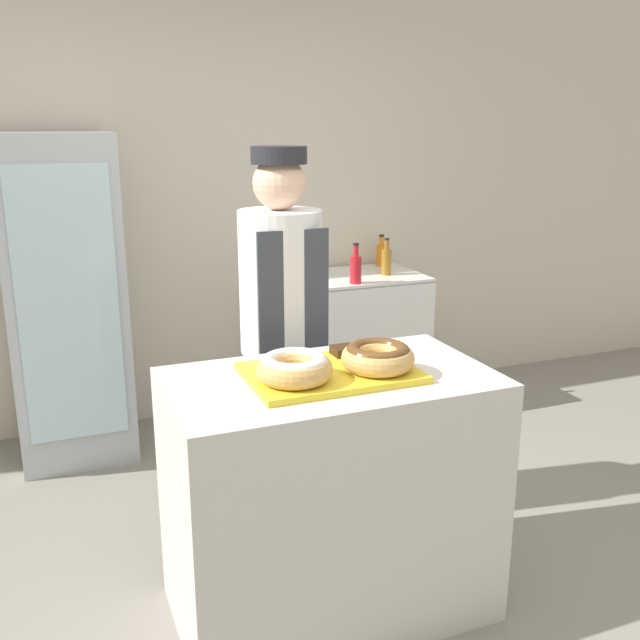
# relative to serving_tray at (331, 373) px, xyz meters

# --- Properties ---
(ground_plane) EXTENTS (14.00, 14.00, 0.00)m
(ground_plane) POSITION_rel_serving_tray_xyz_m (0.00, 0.00, -0.95)
(ground_plane) COLOR gray
(wall_back) EXTENTS (8.00, 0.06, 2.70)m
(wall_back) POSITION_rel_serving_tray_xyz_m (0.00, 2.13, 0.40)
(wall_back) COLOR beige
(wall_back) RESTS_ON ground_plane
(display_counter) EXTENTS (1.16, 0.66, 0.94)m
(display_counter) POSITION_rel_serving_tray_xyz_m (0.00, 0.00, -0.48)
(display_counter) COLOR beige
(display_counter) RESTS_ON ground_plane
(serving_tray) EXTENTS (0.59, 0.41, 0.02)m
(serving_tray) POSITION_rel_serving_tray_xyz_m (0.00, 0.00, 0.00)
(serving_tray) COLOR yellow
(serving_tray) RESTS_ON display_counter
(donut_light_glaze) EXTENTS (0.26, 0.26, 0.09)m
(donut_light_glaze) POSITION_rel_serving_tray_xyz_m (-0.16, -0.06, 0.06)
(donut_light_glaze) COLOR tan
(donut_light_glaze) RESTS_ON serving_tray
(donut_chocolate_glaze) EXTENTS (0.26, 0.26, 0.09)m
(donut_chocolate_glaze) POSITION_rel_serving_tray_xyz_m (0.16, -0.06, 0.06)
(donut_chocolate_glaze) COLOR tan
(donut_chocolate_glaze) RESTS_ON serving_tray
(brownie_back_left) EXTENTS (0.09, 0.09, 0.03)m
(brownie_back_left) POSITION_rel_serving_tray_xyz_m (-0.11, 0.14, 0.03)
(brownie_back_left) COLOR #382111
(brownie_back_left) RESTS_ON serving_tray
(brownie_back_right) EXTENTS (0.09, 0.09, 0.03)m
(brownie_back_right) POSITION_rel_serving_tray_xyz_m (0.11, 0.14, 0.03)
(brownie_back_right) COLOR #382111
(brownie_back_right) RESTS_ON serving_tray
(baker_person) EXTENTS (0.36, 0.36, 1.71)m
(baker_person) POSITION_rel_serving_tray_xyz_m (0.05, 0.67, -0.04)
(baker_person) COLOR #4C4C51
(baker_person) RESTS_ON ground_plane
(beverage_fridge) EXTENTS (0.59, 0.59, 1.76)m
(beverage_fridge) POSITION_rel_serving_tray_xyz_m (-0.80, 1.77, -0.07)
(beverage_fridge) COLOR #ADB2B7
(beverage_fridge) RESTS_ON ground_plane
(chest_freezer) EXTENTS (0.87, 0.58, 0.89)m
(chest_freezer) POSITION_rel_serving_tray_xyz_m (0.89, 1.78, -0.50)
(chest_freezer) COLOR white
(chest_freezer) RESTS_ON ground_plane
(bottle_red) EXTENTS (0.07, 0.07, 0.24)m
(bottle_red) POSITION_rel_serving_tray_xyz_m (0.81, 1.55, 0.03)
(bottle_red) COLOR red
(bottle_red) RESTS_ON chest_freezer
(bottle_orange) EXTENTS (0.07, 0.07, 0.21)m
(bottle_orange) POSITION_rel_serving_tray_xyz_m (1.19, 1.98, 0.02)
(bottle_orange) COLOR orange
(bottle_orange) RESTS_ON chest_freezer
(bottle_amber) EXTENTS (0.06, 0.06, 0.23)m
(bottle_amber) POSITION_rel_serving_tray_xyz_m (1.09, 1.71, 0.03)
(bottle_amber) COLOR #99661E
(bottle_amber) RESTS_ON chest_freezer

